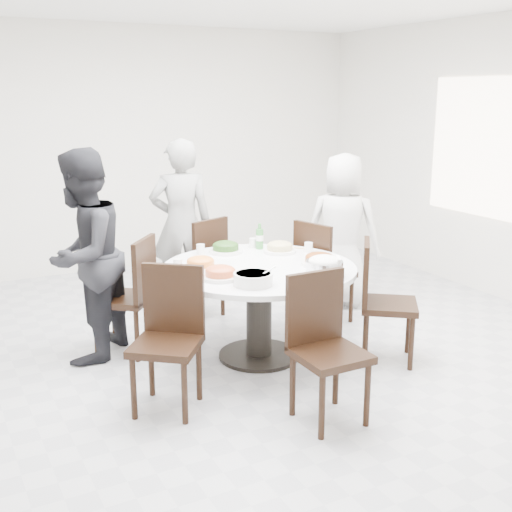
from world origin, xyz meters
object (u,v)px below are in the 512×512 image
rice_bowl (324,269)px  chair_nw (123,296)px  diner_left (84,257)px  soup_bowl (253,279)px  chair_sw (166,342)px  beverage_bottle (260,236)px  chair_n (196,267)px  chair_s (330,351)px  chair_se (389,302)px  dining_table (259,312)px  chair_ne (326,272)px  diner_right (342,230)px  diner_middle (181,224)px

rice_bowl → chair_nw: bearing=138.1°
diner_left → soup_bowl: (0.93, -1.04, -0.03)m
chair_sw → beverage_bottle: bearing=77.1°
chair_n → diner_left: 1.28m
chair_s → chair_se: same height
soup_bowl → diner_left: bearing=131.6°
dining_table → soup_bowl: bearing=-122.7°
chair_ne → diner_right: size_ratio=0.63×
chair_s → diner_right: diner_right is taller
chair_nw → chair_se: same height
dining_table → chair_se: bearing=-30.7°
chair_n → beverage_bottle: bearing=96.4°
diner_middle → soup_bowl: bearing=100.0°
chair_se → soup_bowl: 1.18m
beverage_bottle → soup_bowl: bearing=-120.5°
chair_sw → diner_right: diner_right is taller
diner_left → chair_ne: bearing=125.2°
chair_nw → beverage_bottle: beverage_bottle is taller
dining_table → chair_ne: 1.01m
chair_sw → soup_bowl: bearing=43.9°
chair_n → soup_bowl: (-0.20, -1.54, 0.32)m
diner_middle → beverage_bottle: diner_middle is taller
chair_s → diner_left: bearing=122.2°
chair_sw → rice_bowl: 1.27m
rice_bowl → chair_n: bearing=102.3°
diner_right → soup_bowl: diner_right is taller
chair_n → soup_bowl: bearing=60.9°
chair_ne → beverage_bottle: 0.75m
diner_middle → beverage_bottle: (0.34, -0.97, 0.04)m
chair_sw → diner_middle: size_ratio=0.58×
diner_right → chair_s: bearing=100.9°
chair_nw → diner_right: diner_right is taller
chair_ne → soup_bowl: chair_ne is taller
soup_bowl → chair_se: bearing=-5.2°
dining_table → chair_nw: chair_nw is taller
chair_nw → diner_left: 0.45m
chair_sw → diner_right: bearing=67.5°
chair_nw → diner_right: 2.28m
chair_n → dining_table: bearing=71.5°
chair_sw → chair_s: size_ratio=1.00×
rice_bowl → beverage_bottle: bearing=91.0°
chair_n → chair_se: (0.93, -1.64, 0.00)m
chair_sw → chair_se: size_ratio=1.00×
chair_nw → diner_right: bearing=134.4°
chair_s → chair_sw: bearing=143.5°
chair_s → diner_right: (1.43, 1.91, 0.27)m
dining_table → chair_se: chair_se is taller
diner_left → beverage_bottle: 1.47m
chair_ne → chair_s: size_ratio=1.00×
chair_ne → rice_bowl: bearing=129.2°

